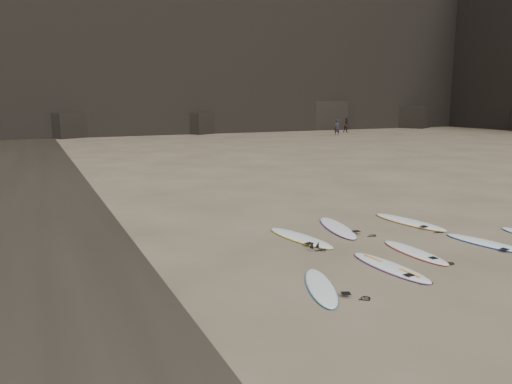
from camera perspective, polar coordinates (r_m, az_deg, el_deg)
ground at (r=13.84m, az=20.14°, el=-6.48°), size 240.00×240.00×0.00m
surfboard_0 at (r=10.70m, az=7.41°, el=-10.70°), size 1.31×2.28×0.08m
surfboard_1 at (r=12.20m, az=15.09°, el=-8.25°), size 0.77×2.50×0.09m
surfboard_2 at (r=13.51m, az=17.68°, el=-6.55°), size 0.57×2.29×0.08m
surfboard_3 at (r=15.03m, az=24.92°, el=-5.32°), size 1.07×2.47×0.09m
surfboard_5 at (r=14.23m, az=5.08°, el=-5.19°), size 1.11×2.68×0.09m
surfboard_6 at (r=15.44m, az=9.28°, el=-4.02°), size 1.24×2.73×0.10m
surfboard_7 at (r=16.67m, az=17.13°, el=-3.26°), size 1.08×2.82×0.10m
person_a at (r=54.95m, az=9.26°, el=7.31°), size 0.74×0.65×1.70m
person_b at (r=59.57m, az=10.31°, el=7.51°), size 0.97×0.86×1.66m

